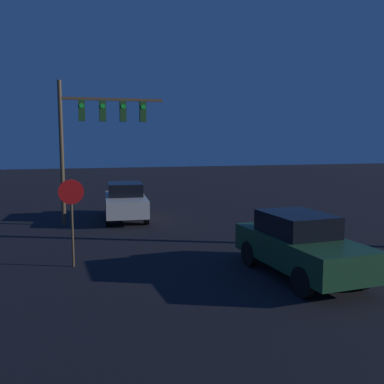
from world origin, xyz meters
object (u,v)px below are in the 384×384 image
Objects in this scene: car_far at (126,201)px; stop_sign at (72,206)px; traffic_signal_mast at (94,125)px; car_near at (300,245)px.

stop_sign reaches higher than car_far.
stop_sign is (-2.42, -7.24, 0.92)m from car_far.
car_far is at bearing 24.04° from traffic_signal_mast.
car_far is 3.80m from traffic_signal_mast.
car_far is (-3.53, 9.83, 0.00)m from car_near.
traffic_signal_mast is at bearing -65.91° from car_near.
car_near is at bearing -23.53° from stop_sign.
stop_sign is (-5.95, 2.59, 0.92)m from car_near.
car_near is 10.44m from car_far.
car_far is 7.69m from stop_sign.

